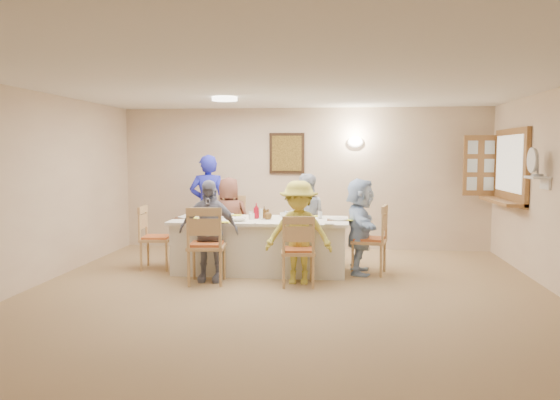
# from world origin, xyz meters

# --- Properties ---
(ground) EXTENTS (7.00, 7.00, 0.00)m
(ground) POSITION_xyz_m (0.00, 0.00, 0.00)
(ground) COLOR tan
(room_walls) EXTENTS (7.00, 7.00, 7.00)m
(room_walls) POSITION_xyz_m (0.00, 0.00, 1.51)
(room_walls) COLOR beige
(room_walls) RESTS_ON ground
(wall_picture) EXTENTS (0.62, 0.05, 0.72)m
(wall_picture) POSITION_xyz_m (-0.30, 3.46, 1.70)
(wall_picture) COLOR #402816
(wall_picture) RESTS_ON room_walls
(wall_sconce) EXTENTS (0.26, 0.09, 0.18)m
(wall_sconce) POSITION_xyz_m (0.90, 3.44, 1.90)
(wall_sconce) COLOR white
(wall_sconce) RESTS_ON room_walls
(ceiling_light) EXTENTS (0.36, 0.36, 0.05)m
(ceiling_light) POSITION_xyz_m (-1.00, 1.50, 2.47)
(ceiling_light) COLOR white
(ceiling_light) RESTS_ON room_walls
(serving_hatch) EXTENTS (0.06, 1.50, 1.15)m
(serving_hatch) POSITION_xyz_m (3.21, 2.40, 1.50)
(serving_hatch) COLOR olive
(serving_hatch) RESTS_ON room_walls
(hatch_sill) EXTENTS (0.30, 1.50, 0.05)m
(hatch_sill) POSITION_xyz_m (3.09, 2.40, 0.97)
(hatch_sill) COLOR olive
(hatch_sill) RESTS_ON room_walls
(shutter_door) EXTENTS (0.55, 0.04, 1.00)m
(shutter_door) POSITION_xyz_m (2.95, 3.16, 1.50)
(shutter_door) COLOR olive
(shutter_door) RESTS_ON room_walls
(fan_shelf) EXTENTS (0.22, 0.36, 0.03)m
(fan_shelf) POSITION_xyz_m (3.13, 1.05, 1.40)
(fan_shelf) COLOR white
(fan_shelf) RESTS_ON room_walls
(desk_fan) EXTENTS (0.30, 0.30, 0.28)m
(desk_fan) POSITION_xyz_m (3.10, 1.05, 1.55)
(desk_fan) COLOR #A5A5A8
(desk_fan) RESTS_ON fan_shelf
(dining_table) EXTENTS (2.51, 1.06, 0.76)m
(dining_table) POSITION_xyz_m (-0.50, 1.54, 0.38)
(dining_table) COLOR white
(dining_table) RESTS_ON ground
(chair_back_left) EXTENTS (0.52, 0.52, 1.03)m
(chair_back_left) POSITION_xyz_m (-1.10, 2.34, 0.51)
(chair_back_left) COLOR tan
(chair_back_left) RESTS_ON ground
(chair_back_right) EXTENTS (0.50, 0.50, 1.00)m
(chair_back_right) POSITION_xyz_m (0.10, 2.34, 0.50)
(chair_back_right) COLOR tan
(chair_back_right) RESTS_ON ground
(chair_front_left) EXTENTS (0.54, 0.54, 1.03)m
(chair_front_left) POSITION_xyz_m (-1.10, 0.74, 0.52)
(chair_front_left) COLOR tan
(chair_front_left) RESTS_ON ground
(chair_front_right) EXTENTS (0.49, 0.49, 0.93)m
(chair_front_right) POSITION_xyz_m (0.10, 0.74, 0.47)
(chair_front_right) COLOR tan
(chair_front_right) RESTS_ON ground
(chair_left_end) EXTENTS (0.48, 0.48, 0.94)m
(chair_left_end) POSITION_xyz_m (-2.05, 1.54, 0.47)
(chair_left_end) COLOR tan
(chair_left_end) RESTS_ON ground
(chair_right_end) EXTENTS (0.56, 0.56, 0.99)m
(chair_right_end) POSITION_xyz_m (1.05, 1.54, 0.49)
(chair_right_end) COLOR tan
(chair_right_end) RESTS_ON ground
(diner_back_left) EXTENTS (0.79, 0.64, 1.33)m
(diner_back_left) POSITION_xyz_m (-1.10, 2.22, 0.67)
(diner_back_left) COLOR brown
(diner_back_left) RESTS_ON ground
(diner_back_right) EXTENTS (0.70, 0.56, 1.39)m
(diner_back_right) POSITION_xyz_m (0.10, 2.22, 0.70)
(diner_back_right) COLOR #AEB6C9
(diner_back_right) RESTS_ON ground
(diner_front_left) EXTENTS (0.81, 0.37, 1.36)m
(diner_front_left) POSITION_xyz_m (-1.10, 0.86, 0.68)
(diner_front_left) COLOR gray
(diner_front_left) RESTS_ON ground
(diner_front_right) EXTENTS (0.89, 0.52, 1.35)m
(diner_front_right) POSITION_xyz_m (0.10, 0.86, 0.68)
(diner_front_right) COLOR #D5CA46
(diner_front_right) RESTS_ON ground
(diner_right_end) EXTENTS (1.26, 0.41, 1.35)m
(diner_right_end) POSITION_xyz_m (0.92, 1.54, 0.68)
(diner_right_end) COLOR #B6D3FA
(diner_right_end) RESTS_ON ground
(caregiver) EXTENTS (0.75, 0.61, 1.68)m
(caregiver) POSITION_xyz_m (-1.55, 2.69, 0.84)
(caregiver) COLOR #2227BD
(caregiver) RESTS_ON ground
(placemat_fl) EXTENTS (0.34, 0.25, 0.01)m
(placemat_fl) POSITION_xyz_m (-1.10, 1.12, 0.76)
(placemat_fl) COLOR #472B19
(placemat_fl) RESTS_ON dining_table
(plate_fl) EXTENTS (0.23, 0.23, 0.01)m
(plate_fl) POSITION_xyz_m (-1.10, 1.12, 0.77)
(plate_fl) COLOR white
(plate_fl) RESTS_ON dining_table
(napkin_fl) EXTENTS (0.14, 0.14, 0.01)m
(napkin_fl) POSITION_xyz_m (-0.92, 1.07, 0.77)
(napkin_fl) COLOR #F8FF35
(napkin_fl) RESTS_ON dining_table
(placemat_fr) EXTENTS (0.35, 0.26, 0.01)m
(placemat_fr) POSITION_xyz_m (0.10, 1.12, 0.76)
(placemat_fr) COLOR #472B19
(placemat_fr) RESTS_ON dining_table
(plate_fr) EXTENTS (0.25, 0.25, 0.02)m
(plate_fr) POSITION_xyz_m (0.10, 1.12, 0.77)
(plate_fr) COLOR white
(plate_fr) RESTS_ON dining_table
(napkin_fr) EXTENTS (0.13, 0.13, 0.01)m
(napkin_fr) POSITION_xyz_m (0.28, 1.07, 0.77)
(napkin_fr) COLOR #F8FF35
(napkin_fr) RESTS_ON dining_table
(placemat_bl) EXTENTS (0.36, 0.27, 0.01)m
(placemat_bl) POSITION_xyz_m (-1.10, 1.96, 0.76)
(placemat_bl) COLOR #472B19
(placemat_bl) RESTS_ON dining_table
(plate_bl) EXTENTS (0.26, 0.26, 0.02)m
(plate_bl) POSITION_xyz_m (-1.10, 1.96, 0.77)
(plate_bl) COLOR white
(plate_bl) RESTS_ON dining_table
(napkin_bl) EXTENTS (0.14, 0.14, 0.01)m
(napkin_bl) POSITION_xyz_m (-0.92, 1.91, 0.77)
(napkin_bl) COLOR #F8FF35
(napkin_bl) RESTS_ON dining_table
(placemat_br) EXTENTS (0.36, 0.27, 0.01)m
(placemat_br) POSITION_xyz_m (0.10, 1.96, 0.76)
(placemat_br) COLOR #472B19
(placemat_br) RESTS_ON dining_table
(plate_br) EXTENTS (0.23, 0.23, 0.01)m
(plate_br) POSITION_xyz_m (0.10, 1.96, 0.77)
(plate_br) COLOR white
(plate_br) RESTS_ON dining_table
(napkin_br) EXTENTS (0.13, 0.13, 0.01)m
(napkin_br) POSITION_xyz_m (0.28, 1.91, 0.77)
(napkin_br) COLOR #F8FF35
(napkin_br) RESTS_ON dining_table
(placemat_le) EXTENTS (0.35, 0.26, 0.01)m
(placemat_le) POSITION_xyz_m (-1.60, 1.54, 0.76)
(placemat_le) COLOR #472B19
(placemat_le) RESTS_ON dining_table
(plate_le) EXTENTS (0.24, 0.24, 0.01)m
(plate_le) POSITION_xyz_m (-1.60, 1.54, 0.77)
(plate_le) COLOR white
(plate_le) RESTS_ON dining_table
(napkin_le) EXTENTS (0.14, 0.14, 0.01)m
(napkin_le) POSITION_xyz_m (-1.42, 1.49, 0.77)
(napkin_le) COLOR #F8FF35
(napkin_le) RESTS_ON dining_table
(placemat_re) EXTENTS (0.33, 0.24, 0.01)m
(placemat_re) POSITION_xyz_m (0.62, 1.54, 0.76)
(placemat_re) COLOR #472B19
(placemat_re) RESTS_ON dining_table
(plate_re) EXTENTS (0.26, 0.26, 0.02)m
(plate_re) POSITION_xyz_m (0.62, 1.54, 0.77)
(plate_re) COLOR white
(plate_re) RESTS_ON dining_table
(napkin_re) EXTENTS (0.13, 0.13, 0.01)m
(napkin_re) POSITION_xyz_m (0.80, 1.49, 0.77)
(napkin_re) COLOR #F8FF35
(napkin_re) RESTS_ON dining_table
(teacup_a) EXTENTS (0.11, 0.11, 0.08)m
(teacup_a) POSITION_xyz_m (-1.26, 1.19, 0.80)
(teacup_a) COLOR white
(teacup_a) RESTS_ON dining_table
(teacup_b) EXTENTS (0.14, 0.14, 0.08)m
(teacup_b) POSITION_xyz_m (-0.07, 2.02, 0.80)
(teacup_b) COLOR white
(teacup_b) RESTS_ON dining_table
(bowl_a) EXTENTS (0.28, 0.28, 0.05)m
(bowl_a) POSITION_xyz_m (-0.76, 1.27, 0.78)
(bowl_a) COLOR white
(bowl_a) RESTS_ON dining_table
(bowl_b) EXTENTS (0.20, 0.20, 0.06)m
(bowl_b) POSITION_xyz_m (-0.15, 1.83, 0.79)
(bowl_b) COLOR white
(bowl_b) RESTS_ON dining_table
(condiment_ketchup) EXTENTS (0.15, 0.15, 0.23)m
(condiment_ketchup) POSITION_xyz_m (-0.56, 1.58, 0.87)
(condiment_ketchup) COLOR #AD0E22
(condiment_ketchup) RESTS_ON dining_table
(condiment_brown) EXTENTS (0.09, 0.09, 0.18)m
(condiment_brown) POSITION_xyz_m (-0.45, 1.63, 0.85)
(condiment_brown) COLOR #583B17
(condiment_brown) RESTS_ON dining_table
(condiment_malt) EXTENTS (0.16, 0.16, 0.15)m
(condiment_malt) POSITION_xyz_m (-0.38, 1.50, 0.83)
(condiment_malt) COLOR #583B17
(condiment_malt) RESTS_ON dining_table
(drinking_glass) EXTENTS (0.06, 0.06, 0.10)m
(drinking_glass) POSITION_xyz_m (-0.65, 1.59, 0.82)
(drinking_glass) COLOR silver
(drinking_glass) RESTS_ON dining_table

